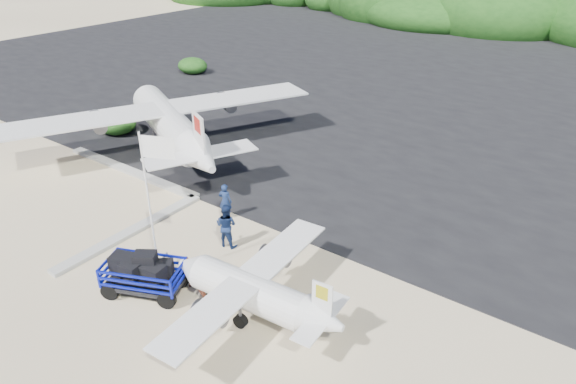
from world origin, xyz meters
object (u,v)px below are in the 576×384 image
at_px(flagpole, 160,279).
at_px(aircraft_small, 429,61).
at_px(baggage_cart, 147,292).
at_px(signboard, 198,297).
at_px(crew_a, 225,201).
at_px(crew_b, 226,225).

bearing_deg(flagpole, aircraft_small, 97.81).
relative_size(baggage_cart, signboard, 1.92).
bearing_deg(baggage_cart, crew_a, 79.05).
height_order(baggage_cart, signboard, baggage_cart).
relative_size(signboard, crew_b, 0.83).
height_order(flagpole, crew_b, flagpole).
xyz_separation_m(crew_b, aircraft_small, (-5.23, 32.00, -0.88)).
bearing_deg(crew_a, aircraft_small, -101.45).
bearing_deg(aircraft_small, crew_a, 93.05).
xyz_separation_m(signboard, crew_b, (-1.27, 2.85, 0.88)).
height_order(baggage_cart, crew_a, crew_a).
xyz_separation_m(crew_a, crew_b, (1.44, -1.50, 0.10)).
relative_size(signboard, aircraft_small, 0.23).
bearing_deg(flagpole, crew_a, 102.64).
xyz_separation_m(flagpole, crew_b, (0.43, 2.97, 0.88)).
bearing_deg(aircraft_small, flagpole, 93.77).
bearing_deg(signboard, baggage_cart, -128.77).
relative_size(crew_b, aircraft_small, 0.28).
bearing_deg(aircraft_small, crew_b, 95.25).
distance_m(baggage_cart, signboard, 1.74).
height_order(baggage_cart, aircraft_small, aircraft_small).
height_order(signboard, crew_a, crew_a).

